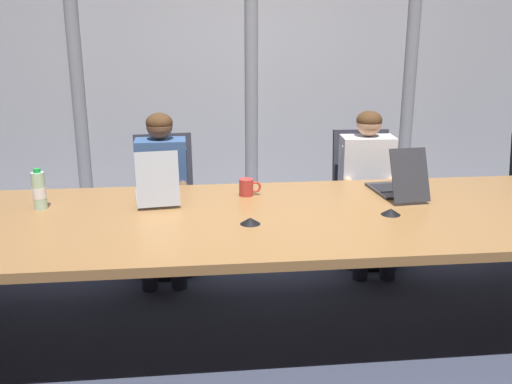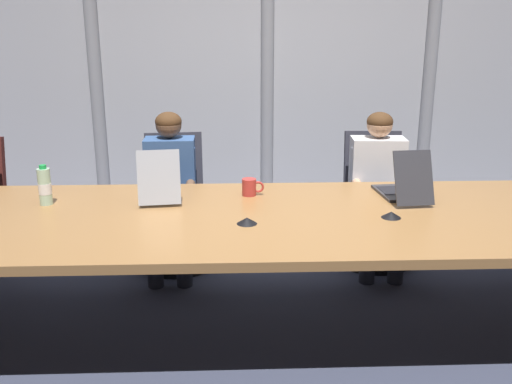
{
  "view_description": "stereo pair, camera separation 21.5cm",
  "coord_description": "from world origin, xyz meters",
  "px_view_note": "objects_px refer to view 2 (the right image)",
  "views": [
    {
      "loc": [
        -0.51,
        -3.02,
        1.77
      ],
      "look_at": [
        -0.17,
        0.12,
        0.83
      ],
      "focal_mm": 40.14,
      "sensor_mm": 36.0,
      "label": 1
    },
    {
      "loc": [
        -0.3,
        -3.03,
        1.77
      ],
      "look_at": [
        -0.17,
        0.12,
        0.83
      ],
      "focal_mm": 40.14,
      "sensor_mm": 36.0,
      "label": 2
    }
  ],
  "objects_px": {
    "laptop_center": "(402,188)",
    "coffee_mug_near": "(250,187)",
    "laptop_left_mid": "(160,189)",
    "office_chair_left_mid": "(176,216)",
    "office_chair_center": "(374,213)",
    "person_center": "(378,183)",
    "conference_mic_right_side": "(247,221)",
    "person_left_mid": "(170,185)",
    "conference_mic_middle": "(391,215)",
    "water_bottle_primary": "(45,187)"
  },
  "relations": [
    {
      "from": "office_chair_center",
      "to": "person_center",
      "type": "xyz_separation_m",
      "value": [
        -0.02,
        -0.16,
        0.29
      ]
    },
    {
      "from": "person_left_mid",
      "to": "water_bottle_primary",
      "type": "xyz_separation_m",
      "value": [
        -0.66,
        -0.67,
        0.18
      ]
    },
    {
      "from": "person_left_mid",
      "to": "water_bottle_primary",
      "type": "bearing_deg",
      "value": -45.54
    },
    {
      "from": "office_chair_center",
      "to": "conference_mic_middle",
      "type": "distance_m",
      "value": 1.24
    },
    {
      "from": "laptop_left_mid",
      "to": "office_chair_center",
      "type": "bearing_deg",
      "value": -70.12
    },
    {
      "from": "water_bottle_primary",
      "to": "coffee_mug_near",
      "type": "xyz_separation_m",
      "value": [
        1.21,
        0.14,
        -0.06
      ]
    },
    {
      "from": "person_center",
      "to": "conference_mic_middle",
      "type": "bearing_deg",
      "value": -6.85
    },
    {
      "from": "office_chair_left_mid",
      "to": "office_chair_center",
      "type": "bearing_deg",
      "value": 84.76
    },
    {
      "from": "laptop_left_mid",
      "to": "water_bottle_primary",
      "type": "distance_m",
      "value": 0.67
    },
    {
      "from": "laptop_left_mid",
      "to": "coffee_mug_near",
      "type": "bearing_deg",
      "value": -89.91
    },
    {
      "from": "water_bottle_primary",
      "to": "conference_mic_middle",
      "type": "height_order",
      "value": "water_bottle_primary"
    },
    {
      "from": "office_chair_center",
      "to": "person_left_mid",
      "type": "distance_m",
      "value": 1.56
    },
    {
      "from": "water_bottle_primary",
      "to": "office_chair_center",
      "type": "bearing_deg",
      "value": 21.0
    },
    {
      "from": "laptop_left_mid",
      "to": "water_bottle_primary",
      "type": "bearing_deg",
      "value": 89.1
    },
    {
      "from": "conference_mic_middle",
      "to": "office_chair_center",
      "type": "bearing_deg",
      "value": 80.17
    },
    {
      "from": "laptop_center",
      "to": "conference_mic_middle",
      "type": "distance_m",
      "value": 0.41
    },
    {
      "from": "office_chair_center",
      "to": "water_bottle_primary",
      "type": "height_order",
      "value": "water_bottle_primary"
    },
    {
      "from": "person_left_mid",
      "to": "laptop_left_mid",
      "type": "bearing_deg",
      "value": -0.63
    },
    {
      "from": "water_bottle_primary",
      "to": "conference_mic_right_side",
      "type": "relative_size",
      "value": 2.18
    },
    {
      "from": "laptop_center",
      "to": "person_center",
      "type": "relative_size",
      "value": 0.43
    },
    {
      "from": "person_left_mid",
      "to": "person_center",
      "type": "relative_size",
      "value": 1.01
    },
    {
      "from": "person_center",
      "to": "conference_mic_middle",
      "type": "relative_size",
      "value": 10.45
    },
    {
      "from": "laptop_center",
      "to": "person_center",
      "type": "distance_m",
      "value": 0.64
    },
    {
      "from": "laptop_left_mid",
      "to": "person_left_mid",
      "type": "relative_size",
      "value": 0.37
    },
    {
      "from": "laptop_center",
      "to": "laptop_left_mid",
      "type": "bearing_deg",
      "value": 84.03
    },
    {
      "from": "office_chair_left_mid",
      "to": "conference_mic_right_side",
      "type": "bearing_deg",
      "value": 17.37
    },
    {
      "from": "conference_mic_middle",
      "to": "laptop_left_mid",
      "type": "bearing_deg",
      "value": 163.54
    },
    {
      "from": "office_chair_left_mid",
      "to": "water_bottle_primary",
      "type": "xyz_separation_m",
      "value": [
        -0.67,
        -0.84,
        0.48
      ]
    },
    {
      "from": "person_left_mid",
      "to": "conference_mic_right_side",
      "type": "relative_size",
      "value": 10.54
    },
    {
      "from": "person_center",
      "to": "conference_mic_right_side",
      "type": "xyz_separation_m",
      "value": [
        -0.98,
        -1.06,
        0.1
      ]
    },
    {
      "from": "person_left_mid",
      "to": "person_center",
      "type": "distance_m",
      "value": 1.51
    },
    {
      "from": "laptop_center",
      "to": "coffee_mug_near",
      "type": "distance_m",
      "value": 0.94
    },
    {
      "from": "person_center",
      "to": "laptop_left_mid",
      "type": "bearing_deg",
      "value": -64.55
    },
    {
      "from": "office_chair_center",
      "to": "office_chair_left_mid",
      "type": "bearing_deg",
      "value": -87.69
    },
    {
      "from": "laptop_left_mid",
      "to": "coffee_mug_near",
      "type": "distance_m",
      "value": 0.55
    },
    {
      "from": "office_chair_center",
      "to": "conference_mic_middle",
      "type": "bearing_deg",
      "value": -7.53
    },
    {
      "from": "laptop_left_mid",
      "to": "person_center",
      "type": "height_order",
      "value": "person_center"
    },
    {
      "from": "coffee_mug_near",
      "to": "conference_mic_right_side",
      "type": "distance_m",
      "value": 0.53
    },
    {
      "from": "laptop_center",
      "to": "office_chair_left_mid",
      "type": "bearing_deg",
      "value": 56.71
    },
    {
      "from": "laptop_center",
      "to": "coffee_mug_near",
      "type": "bearing_deg",
      "value": 79.43
    },
    {
      "from": "laptop_left_mid",
      "to": "coffee_mug_near",
      "type": "height_order",
      "value": "laptop_left_mid"
    },
    {
      "from": "person_center",
      "to": "office_chair_left_mid",
      "type": "bearing_deg",
      "value": -92.73
    },
    {
      "from": "conference_mic_middle",
      "to": "person_left_mid",
      "type": "bearing_deg",
      "value": 143.17
    },
    {
      "from": "laptop_center",
      "to": "coffee_mug_near",
      "type": "relative_size",
      "value": 3.56
    },
    {
      "from": "water_bottle_primary",
      "to": "conference_mic_middle",
      "type": "xyz_separation_m",
      "value": [
        1.98,
        -0.32,
        -0.09
      ]
    },
    {
      "from": "laptop_center",
      "to": "person_center",
      "type": "xyz_separation_m",
      "value": [
        0.02,
        0.63,
        -0.14
      ]
    },
    {
      "from": "coffee_mug_near",
      "to": "conference_mic_middle",
      "type": "height_order",
      "value": "coffee_mug_near"
    },
    {
      "from": "person_left_mid",
      "to": "office_chair_center",
      "type": "bearing_deg",
      "value": 94.84
    },
    {
      "from": "office_chair_left_mid",
      "to": "water_bottle_primary",
      "type": "relative_size",
      "value": 4.02
    },
    {
      "from": "office_chair_left_mid",
      "to": "office_chair_center",
      "type": "height_order",
      "value": "same"
    }
  ]
}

